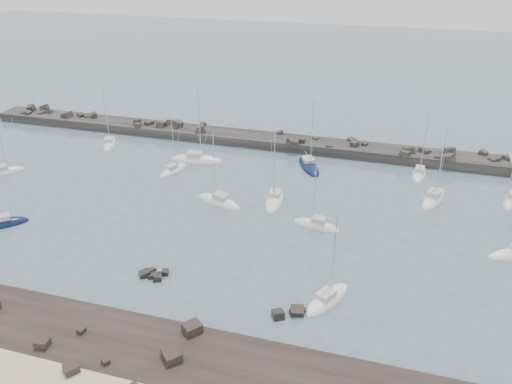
% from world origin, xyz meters
% --- Properties ---
extents(ground, '(400.00, 400.00, 0.00)m').
position_xyz_m(ground, '(0.00, 0.00, 0.00)').
color(ground, '#496273').
rests_on(ground, ground).
extents(rock_shelf, '(140.00, 12.17, 1.98)m').
position_xyz_m(rock_shelf, '(0.03, -21.99, 0.02)').
color(rock_shelf, black).
rests_on(rock_shelf, ground).
extents(rock_cluster_near, '(3.98, 2.67, 1.43)m').
position_xyz_m(rock_cluster_near, '(-4.18, -8.93, 0.09)').
color(rock_cluster_near, black).
rests_on(rock_cluster_near, ground).
extents(rock_cluster_far, '(3.74, 3.11, 1.42)m').
position_xyz_m(rock_cluster_far, '(13.96, -11.21, 0.17)').
color(rock_cluster_far, black).
rests_on(rock_cluster_far, ground).
extents(breakwater, '(115.00, 7.29, 4.85)m').
position_xyz_m(breakwater, '(-7.64, 37.99, 0.28)').
color(breakwater, '#2A2725').
rests_on(breakwater, ground).
extents(sailboat_0, '(5.89, 6.59, 10.97)m').
position_xyz_m(sailboat_0, '(-43.56, 11.30, 0.15)').
color(sailboat_0, white).
rests_on(sailboat_0, ground).
extents(sailboat_1, '(5.51, 8.25, 12.61)m').
position_xyz_m(sailboat_1, '(-32.97, 29.04, 0.14)').
color(sailboat_1, white).
rests_on(sailboat_1, ground).
extents(sailboat_2, '(7.31, 6.78, 12.27)m').
position_xyz_m(sailboat_2, '(-31.18, -4.04, 0.15)').
color(sailboat_2, '#0E1A3B').
rests_on(sailboat_2, ground).
extents(sailboat_3, '(4.05, 7.19, 10.97)m').
position_xyz_m(sailboat_3, '(-14.85, 20.57, 0.13)').
color(sailboat_3, white).
rests_on(sailboat_3, ground).
extents(sailboat_4, '(10.43, 4.16, 16.04)m').
position_xyz_m(sailboat_4, '(-12.46, 26.12, 0.15)').
color(sailboat_4, white).
rests_on(sailboat_4, ground).
extents(sailboat_5, '(8.63, 5.06, 13.18)m').
position_xyz_m(sailboat_5, '(-2.74, 11.55, 0.15)').
color(sailboat_5, white).
rests_on(sailboat_5, ground).
extents(sailboat_6, '(3.24, 8.59, 13.39)m').
position_xyz_m(sailboat_6, '(5.65, 14.47, 0.15)').
color(sailboat_6, white).
rests_on(sailboat_6, ground).
extents(sailboat_7, '(5.62, 8.07, 12.34)m').
position_xyz_m(sailboat_7, '(17.69, -7.56, 0.13)').
color(sailboat_7, white).
rests_on(sailboat_7, ground).
extents(sailboat_8, '(6.66, 9.28, 14.25)m').
position_xyz_m(sailboat_8, '(8.42, 29.29, 0.14)').
color(sailboat_8, '#0E1A3B').
rests_on(sailboat_8, ground).
extents(sailboat_9, '(7.45, 3.61, 11.58)m').
position_xyz_m(sailboat_9, '(13.53, 8.62, 0.15)').
color(sailboat_9, white).
rests_on(sailboat_9, ground).
extents(sailboat_10, '(5.25, 9.13, 13.92)m').
position_xyz_m(sailboat_10, '(30.21, 22.27, 0.15)').
color(sailboat_10, white).
rests_on(sailboat_10, ground).
extents(sailboat_13, '(3.02, 7.62, 11.98)m').
position_xyz_m(sailboat_13, '(27.99, 31.51, 0.15)').
color(sailboat_13, white).
rests_on(sailboat_13, ground).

